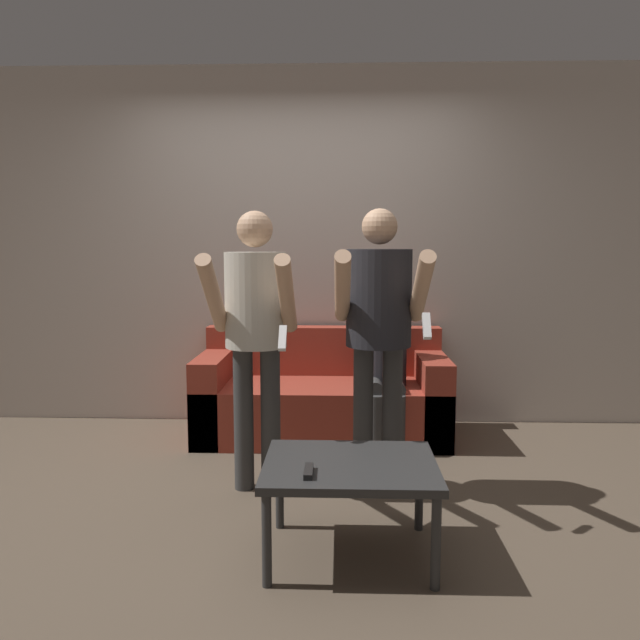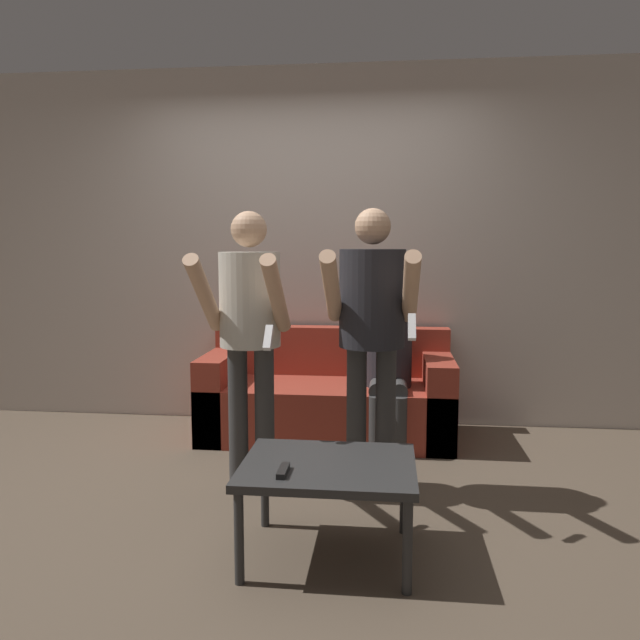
% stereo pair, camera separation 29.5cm
% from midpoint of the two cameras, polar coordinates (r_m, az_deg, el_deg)
% --- Properties ---
extents(ground_plane, '(14.00, 14.00, 0.00)m').
position_cam_midpoint_polar(ground_plane, '(3.54, -5.72, -15.90)').
color(ground_plane, brown).
extents(wall_back, '(6.40, 0.06, 2.70)m').
position_cam_midpoint_polar(wall_back, '(4.81, -3.45, 6.63)').
color(wall_back, beige).
rests_on(wall_back, ground_plane).
extents(couch, '(1.75, 0.77, 0.76)m').
position_cam_midpoint_polar(couch, '(4.52, -1.66, -7.25)').
color(couch, '#9E3828').
rests_on(couch, ground_plane).
extents(person_standing_left, '(0.46, 0.66, 1.55)m').
position_cam_midpoint_polar(person_standing_left, '(3.43, -8.38, 0.05)').
color(person_standing_left, '#383838').
rests_on(person_standing_left, ground_plane).
extents(person_standing_right, '(0.48, 0.69, 1.56)m').
position_cam_midpoint_polar(person_standing_right, '(3.37, 2.92, 0.30)').
color(person_standing_right, '#383838').
rests_on(person_standing_right, ground_plane).
extents(person_seated, '(0.32, 0.53, 1.11)m').
position_cam_midpoint_polar(person_seated, '(4.30, 3.94, -3.38)').
color(person_seated, '#383838').
rests_on(person_seated, ground_plane).
extents(coffee_table, '(0.75, 0.61, 0.43)m').
position_cam_midpoint_polar(coffee_table, '(2.79, -0.32, -13.80)').
color(coffee_table, '#2D2D2D').
rests_on(coffee_table, ground_plane).
extents(remote_on_table, '(0.04, 0.15, 0.02)m').
position_cam_midpoint_polar(remote_on_table, '(2.65, -4.33, -13.68)').
color(remote_on_table, black).
rests_on(remote_on_table, coffee_table).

